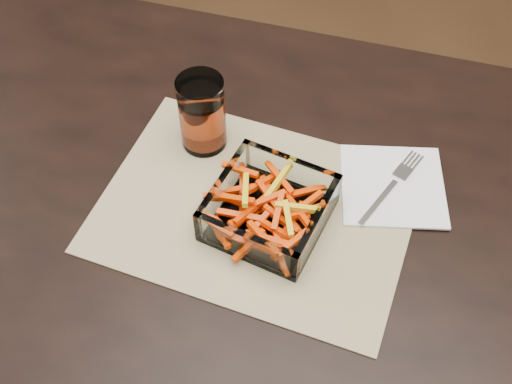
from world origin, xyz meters
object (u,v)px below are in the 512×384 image
at_px(dining_table, 348,280).
at_px(glass_bowl, 269,210).
at_px(tumbler, 202,116).
at_px(fork, 392,185).

height_order(dining_table, glass_bowl, glass_bowl).
height_order(glass_bowl, tumbler, tumbler).
bearing_deg(dining_table, glass_bowl, 174.31).
xyz_separation_m(glass_bowl, tumbler, (-0.14, 0.12, 0.03)).
relative_size(dining_table, fork, 9.80).
relative_size(glass_bowl, tumbler, 1.44).
xyz_separation_m(tumbler, fork, (0.30, -0.01, -0.05)).
distance_m(dining_table, fork, 0.16).
bearing_deg(glass_bowl, dining_table, -5.69).
xyz_separation_m(glass_bowl, fork, (0.16, 0.11, -0.02)).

